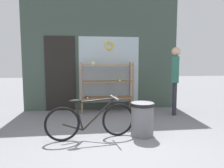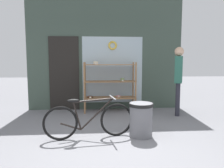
# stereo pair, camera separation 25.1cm
# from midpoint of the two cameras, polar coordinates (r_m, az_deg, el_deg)

# --- Properties ---
(ground_plane) EXTENTS (30.00, 30.00, 0.00)m
(ground_plane) POSITION_cam_midpoint_polar(r_m,az_deg,el_deg) (3.71, 2.68, -16.55)
(ground_plane) COLOR slate
(storefront_facade) EXTENTS (4.45, 0.13, 3.71)m
(storefront_facade) POSITION_cam_midpoint_polar(r_m,az_deg,el_deg) (6.38, -0.89, 9.55)
(storefront_facade) COLOR #3D4C42
(storefront_facade) RESTS_ON ground_plane
(display_case) EXTENTS (1.43, 0.46, 1.40)m
(display_case) POSITION_cam_midpoint_polar(r_m,az_deg,el_deg) (6.05, 0.48, 0.39)
(display_case) COLOR #8E6642
(display_case) RESTS_ON ground_plane
(bicycle) EXTENTS (1.65, 0.46, 0.76)m
(bicycle) POSITION_cam_midpoint_polar(r_m,az_deg,el_deg) (4.07, -4.28, -9.41)
(bicycle) COLOR black
(bicycle) RESTS_ON ground_plane
(pedestrian) EXTENTS (0.30, 0.37, 1.77)m
(pedestrian) POSITION_cam_midpoint_polar(r_m,az_deg,el_deg) (5.86, 18.17, 2.22)
(pedestrian) COLOR #282833
(pedestrian) RESTS_ON ground_plane
(trash_bin) EXTENTS (0.45, 0.45, 0.64)m
(trash_bin) POSITION_cam_midpoint_polar(r_m,az_deg,el_deg) (4.20, 9.28, -8.84)
(trash_bin) COLOR slate
(trash_bin) RESTS_ON ground_plane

